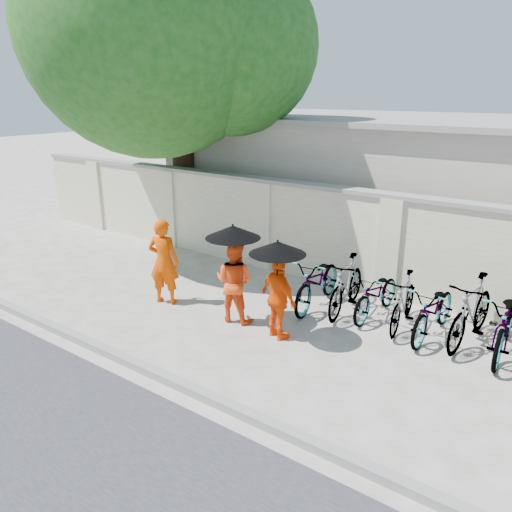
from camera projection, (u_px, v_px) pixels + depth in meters
The scene contains 17 objects.
ground at pixel (209, 326), 8.79m from camera, with size 80.00×80.00×0.00m, color beige.
kerb at pixel (135, 364), 7.46m from camera, with size 40.00×0.16×0.12m, color gray.
compound_wall at pixel (345, 239), 10.38m from camera, with size 20.00×0.30×2.00m, color #F3EBC4.
building_behind at pixel (450, 189), 12.56m from camera, with size 14.00×6.00×3.20m, color beige.
shade_tree at pixel (167, 38), 11.50m from camera, with size 6.70×6.20×8.20m.
monk_left at pixel (164, 262), 9.54m from camera, with size 0.61×0.40×1.67m, color #EB4600.
monk_center at pixel (234, 281), 8.80m from camera, with size 0.72×0.56×1.49m, color #FF4E13.
parasol_center at pixel (233, 232), 8.41m from camera, with size 0.95×0.95×0.95m.
monk_right at pixel (279, 298), 8.16m from camera, with size 0.84×0.35×1.43m, color #FF4E05.
parasol_right at pixel (278, 248), 7.81m from camera, with size 0.92×0.92×0.90m.
bike_0 at pixel (318, 282), 9.46m from camera, with size 0.66×1.90×1.00m, color gray.
bike_1 at pixel (346, 285), 9.22m from camera, with size 0.50×1.76×1.06m, color gray.
bike_2 at pixel (377, 294), 9.05m from camera, with size 0.58×1.65×0.87m, color gray.
bike_3 at pixel (403, 301), 8.62m from camera, with size 0.45×1.61×0.97m, color gray.
bike_4 at pixel (434, 311), 8.29m from camera, with size 0.62×1.77×0.93m, color gray.
bike_5 at pixel (471, 311), 8.05m from camera, with size 0.53×1.88×1.13m, color gray.
bike_6 at pixel (507, 323), 7.74m from camera, with size 0.69×1.98×1.04m, color gray.
Camera 1 is at (5.32, -5.96, 3.95)m, focal length 35.00 mm.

